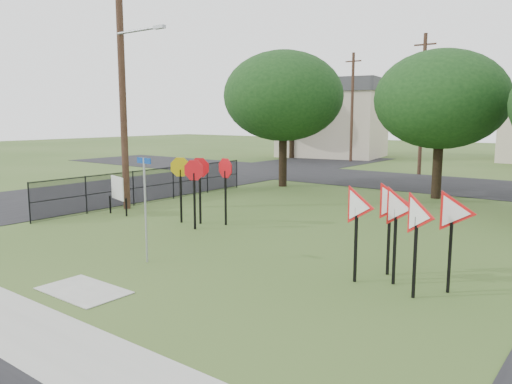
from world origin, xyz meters
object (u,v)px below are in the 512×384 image
at_px(street_name_sign, 145,202).
at_px(info_board, 117,189).
at_px(stop_sign_cluster, 200,175).
at_px(yield_sign_cluster, 401,212).

bearing_deg(street_name_sign, info_board, 148.89).
bearing_deg(stop_sign_cluster, yield_sign_cluster, -13.51).
height_order(street_name_sign, info_board, street_name_sign).
height_order(yield_sign_cluster, info_board, yield_sign_cluster).
relative_size(stop_sign_cluster, yield_sign_cluster, 0.81).
relative_size(street_name_sign, info_board, 1.83).
xyz_separation_m(street_name_sign, yield_sign_cluster, (5.93, 2.22, 0.10)).
distance_m(yield_sign_cluster, info_board, 11.91).
distance_m(stop_sign_cluster, info_board, 3.96).
bearing_deg(yield_sign_cluster, street_name_sign, -159.48).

